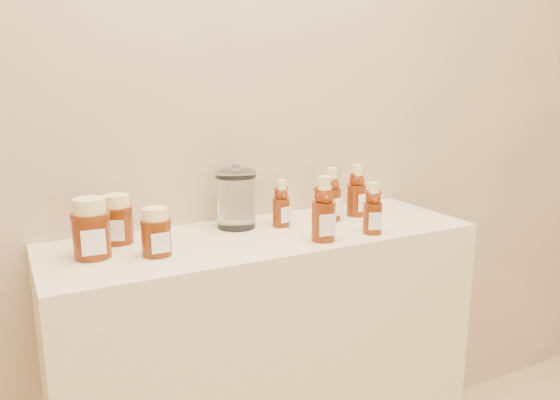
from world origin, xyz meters
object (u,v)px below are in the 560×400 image
display_table (267,379)px  bear_bottle_back_left (281,200)px  honey_jar_left (91,228)px  glass_canister (236,197)px  bear_bottle_front_left (324,205)px

display_table → bear_bottle_back_left: (0.07, 0.05, 0.53)m
honey_jar_left → glass_canister: (0.41, 0.09, 0.02)m
display_table → glass_canister: bearing=114.6°
bear_bottle_back_left → glass_canister: (-0.12, 0.05, 0.01)m
bear_bottle_front_left → display_table: bearing=142.9°
display_table → honey_jar_left: honey_jar_left is taller
honey_jar_left → display_table: bearing=2.1°
bear_bottle_back_left → glass_canister: bearing=151.2°
honey_jar_left → glass_canister: 0.42m
bear_bottle_front_left → glass_canister: 0.27m
honey_jar_left → glass_canister: glass_canister is taller
display_table → honey_jar_left: (-0.46, 0.01, 0.52)m
display_table → bear_bottle_back_left: 0.54m
display_table → bear_bottle_front_left: bearing=-49.3°
display_table → glass_canister: (-0.05, 0.10, 0.54)m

